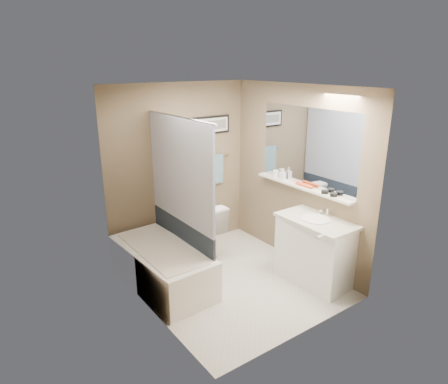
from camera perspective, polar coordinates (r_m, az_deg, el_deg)
ground at (r=5.21m, az=0.99°, el=-12.54°), size 2.50×2.50×0.00m
ceiling at (r=4.49m, az=1.16°, el=14.60°), size 2.20×2.50×0.04m
wall_back at (r=5.70m, az=-6.36°, el=3.23°), size 2.20×0.04×2.40m
wall_front at (r=3.86m, az=12.10°, el=-4.49°), size 2.20×0.04×2.40m
wall_left at (r=4.19m, az=-10.88°, el=-2.56°), size 0.04×2.50×2.40m
wall_right at (r=5.40m, az=10.30°, el=2.19°), size 0.04×2.50×2.40m
tile_surround at (r=4.69m, az=-13.49°, el=-3.09°), size 0.02×1.55×2.00m
curtain_rod at (r=4.72m, az=-6.55°, el=10.64°), size 0.02×1.55×0.02m
curtain_upper at (r=4.84m, az=-6.28°, el=3.00°), size 0.03×1.45×1.28m
curtain_lower at (r=5.12m, az=-5.96°, el=-5.90°), size 0.03×1.45×0.36m
mirror at (r=5.21m, az=11.82°, el=6.27°), size 0.02×1.60×1.00m
shelf at (r=5.30m, az=11.06°, el=0.70°), size 0.12×1.60×0.03m
towel_bar at (r=5.94m, az=-1.70°, el=4.94°), size 0.60×0.02×0.02m
towel at (r=5.97m, az=-1.57°, el=3.23°), size 0.34×0.05×0.44m
art_frame at (r=5.87m, az=-1.83°, el=9.54°), size 0.62×0.02×0.26m
art_mat at (r=5.85m, az=-1.76°, el=9.53°), size 0.56×0.00×0.20m
art_image at (r=5.85m, az=-1.74°, el=9.52°), size 0.50×0.00×0.13m
door at (r=4.32m, az=17.01°, el=-5.24°), size 0.80×0.02×2.00m
door_handle at (r=4.11m, az=13.60°, el=-6.16°), size 0.10×0.02×0.02m
bathtub at (r=5.05m, az=-8.84°, el=-10.55°), size 0.78×1.54×0.50m
tub_rim at (r=4.94m, az=-8.98°, el=-8.00°), size 0.56×1.36×0.02m
toilet at (r=5.70m, az=-3.34°, el=-5.23°), size 0.45×0.78×0.80m
vanity at (r=5.14m, az=12.82°, el=-8.37°), size 0.56×0.93×0.80m
countertop at (r=4.97m, az=13.08°, el=-4.06°), size 0.54×0.96×0.04m
sink_basin at (r=4.95m, az=13.03°, el=-3.78°), size 0.34×0.34×0.01m
faucet_spout at (r=5.08m, az=14.57°, el=-2.82°), size 0.02×0.02×0.10m
faucet_knob at (r=5.15m, az=13.70°, el=-2.72°), size 0.05×0.05×0.05m
candle_bowl_near at (r=4.96m, az=15.39°, el=-0.38°), size 0.09×0.09×0.04m
candle_bowl_far at (r=5.05m, az=14.20°, el=0.02°), size 0.09×0.09×0.04m
hair_brush_front at (r=5.24m, az=11.65°, el=0.89°), size 0.04×0.22×0.04m
hair_brush_back at (r=5.27m, az=11.20°, el=1.04°), size 0.06×0.22×0.04m
pink_comb at (r=5.40m, az=9.80°, el=1.33°), size 0.05×0.16×0.01m
glass_jar at (r=5.62m, az=7.41°, el=2.59°), size 0.08×0.08×0.10m
soap_bottle at (r=5.51m, az=8.37°, el=2.55°), size 0.08×0.08×0.16m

